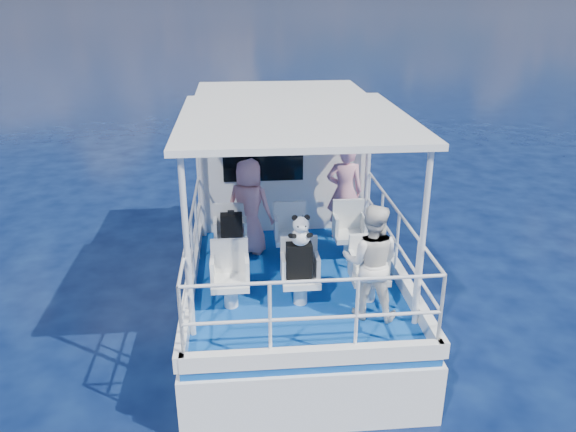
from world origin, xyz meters
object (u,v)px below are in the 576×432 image
object	(u,v)px
passenger_stbd_aft	(371,262)
panda	(301,230)
passenger_port_fwd	(249,207)
backpack_center	(299,261)

from	to	relation	value
passenger_stbd_aft	panda	world-z (taller)	passenger_stbd_aft
passenger_stbd_aft	panda	xyz separation A→B (m)	(-0.83, 0.30, 0.32)
passenger_stbd_aft	panda	bearing A→B (deg)	-2.42
passenger_port_fwd	passenger_stbd_aft	distance (m)	2.44
passenger_port_fwd	passenger_stbd_aft	xyz separation A→B (m)	(1.43, -1.98, -0.00)
passenger_stbd_aft	backpack_center	distance (m)	0.91
backpack_center	panda	bearing A→B (deg)	-61.72
panda	passenger_stbd_aft	bearing A→B (deg)	-19.81
backpack_center	panda	distance (m)	0.44
passenger_port_fwd	passenger_stbd_aft	world-z (taller)	passenger_port_fwd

